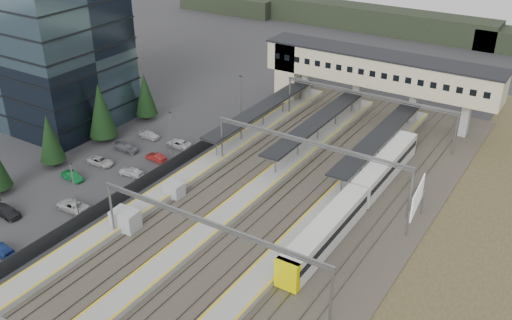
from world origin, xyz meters
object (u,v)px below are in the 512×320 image
Objects in this scene: relay_cabin_far at (174,190)px; train at (358,198)px; office_building at (43,49)px; relay_cabin_near at (126,220)px; footbridge at (363,70)px; billboard at (417,199)px.

relay_cabin_far is 0.06× the size of train.
office_building is at bearing -179.65° from train.
office_building is 40.39m from relay_cabin_near.
relay_cabin_near is at bearing -90.93° from relay_cabin_far.
relay_cabin_far is 0.06× the size of footbridge.
office_building is 53.18m from footbridge.
billboard is at bearing 33.59° from relay_cabin_near.
office_building reaches higher than footbridge.
office_building is 10.55× the size of relay_cabin_far.
footbridge is (43.70, 30.00, -4.26)m from office_building.
billboard reaches higher than train.
train is at bearing 0.35° from office_building.
billboard is (7.22, 0.52, 1.93)m from train.
train is at bearing 40.74° from relay_cabin_near.
train reaches higher than relay_cabin_far.
train is (56.00, 0.35, -10.28)m from office_building.
billboard is (63.22, 0.86, -8.35)m from office_building.
footbridge is 32.66m from train.
office_building is 3.73× the size of billboard.
relay_cabin_near is at bearing -28.14° from office_building.
footbridge is at bearing 78.99° from relay_cabin_near.
relay_cabin_near is at bearing -146.41° from billboard.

